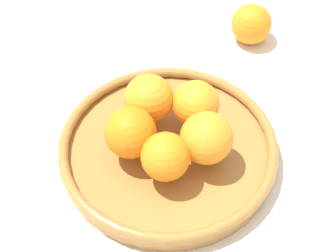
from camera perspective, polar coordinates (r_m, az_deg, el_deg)
ground_plane at (r=0.81m, az=0.00°, el=-3.20°), size 4.00×4.00×0.00m
fruit_bowl at (r=0.80m, az=0.00°, el=-2.42°), size 0.31×0.31×0.04m
orange_pile at (r=0.76m, az=0.12°, el=0.13°), size 0.17×0.17×0.07m
stray_orange at (r=0.98m, az=8.46°, el=10.22°), size 0.07×0.07×0.07m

